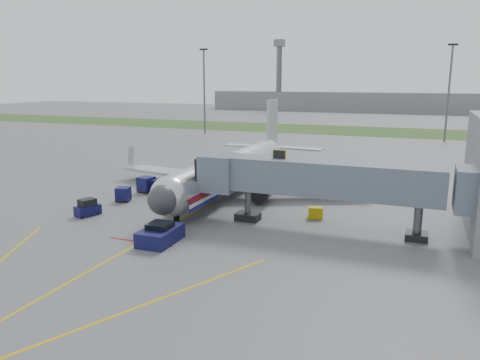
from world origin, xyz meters
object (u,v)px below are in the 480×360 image
at_px(airliner, 231,169).
at_px(ramp_worker, 165,184).
at_px(pushback_tug, 160,234).
at_px(belt_loader, 196,193).
at_px(baggage_tug, 88,208).

relative_size(airliner, ramp_worker, 18.07).
relative_size(pushback_tug, belt_loader, 0.82).
distance_m(pushback_tug, baggage_tug, 11.52).
bearing_deg(airliner, belt_loader, -119.74).
height_order(baggage_tug, ramp_worker, ramp_worker).
bearing_deg(pushback_tug, airliner, 94.82).
xyz_separation_m(airliner, ramp_worker, (-7.01, -3.38, -1.66)).
relative_size(pushback_tug, ramp_worker, 2.09).
distance_m(pushback_tug, ramp_worker, 17.60).
bearing_deg(belt_loader, baggage_tug, -123.16).
distance_m(airliner, baggage_tug, 17.29).
relative_size(airliner, belt_loader, 7.13).
relative_size(airliner, pushback_tug, 8.66).
relative_size(baggage_tug, ramp_worker, 1.34).
xyz_separation_m(pushback_tug, ramp_worker, (-8.59, 15.37, 0.28)).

